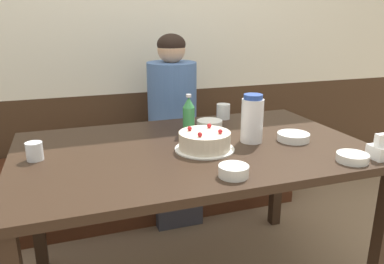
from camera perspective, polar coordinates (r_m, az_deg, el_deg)
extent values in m
cube|color=#3D2819|center=(2.75, -7.10, -2.31)|extent=(4.80, 0.04, 0.82)
cube|color=#472314|center=(2.62, -5.92, -7.65)|extent=(2.01, 0.38, 0.45)
cube|color=black|center=(1.68, 0.13, -2.72)|extent=(1.54, 0.95, 0.03)
cube|color=black|center=(1.89, 26.81, -15.12)|extent=(0.06, 0.06, 0.73)
cube|color=black|center=(2.15, -22.74, -10.63)|extent=(0.06, 0.06, 0.73)
cube|color=black|center=(2.47, 12.84, -5.99)|extent=(0.06, 0.06, 0.73)
cylinder|color=white|center=(1.63, 1.93, -2.59)|extent=(0.26, 0.26, 0.01)
cylinder|color=beige|center=(1.62, 1.94, -1.27)|extent=(0.22, 0.22, 0.07)
sphere|color=red|center=(1.54, 1.22, -0.38)|extent=(0.02, 0.02, 0.02)
sphere|color=red|center=(1.58, 4.33, 0.09)|extent=(0.02, 0.02, 0.02)
sphere|color=red|center=(1.66, 2.64, 0.96)|extent=(0.02, 0.02, 0.02)
sphere|color=red|center=(1.62, -0.36, 0.54)|extent=(0.02, 0.02, 0.02)
cylinder|color=white|center=(1.73, 9.14, 1.71)|extent=(0.10, 0.10, 0.20)
cylinder|color=#28479E|center=(1.70, 9.31, 5.32)|extent=(0.09, 0.09, 0.02)
cylinder|color=#388E4C|center=(1.84, -0.50, 1.78)|extent=(0.06, 0.06, 0.13)
cone|color=#388E4C|center=(1.82, -0.51, 4.55)|extent=(0.06, 0.06, 0.05)
cylinder|color=silver|center=(1.81, -0.51, 5.56)|extent=(0.03, 0.03, 0.01)
cube|color=white|center=(1.71, 27.12, -2.68)|extent=(0.11, 0.08, 0.05)
cylinder|color=white|center=(1.80, 15.17, -0.72)|extent=(0.15, 0.15, 0.04)
cylinder|color=white|center=(1.36, 6.35, -5.92)|extent=(0.11, 0.11, 0.04)
cylinder|color=white|center=(1.97, 2.69, 1.34)|extent=(0.13, 0.13, 0.03)
cylinder|color=white|center=(1.62, 23.25, -3.60)|extent=(0.12, 0.12, 0.03)
cylinder|color=silver|center=(2.12, 4.79, 3.15)|extent=(0.08, 0.08, 0.08)
cylinder|color=silver|center=(1.63, -22.88, -2.72)|extent=(0.07, 0.07, 0.07)
cube|color=#33333D|center=(2.56, -2.84, -8.17)|extent=(0.30, 0.34, 0.45)
cylinder|color=#4C70AD|center=(2.38, -3.02, 3.36)|extent=(0.31, 0.31, 0.60)
sphere|color=tan|center=(2.32, -3.17, 12.46)|extent=(0.17, 0.17, 0.17)
ellipsoid|color=black|center=(2.32, -3.18, 13.20)|extent=(0.17, 0.17, 0.13)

